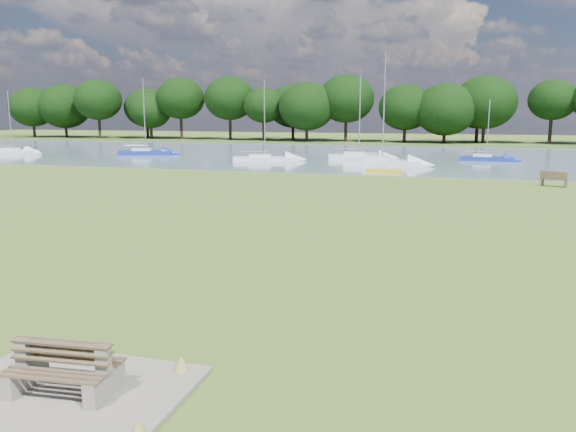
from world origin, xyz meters
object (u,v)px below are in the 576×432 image
(bench_pair, at_px, (64,369))
(sailboat_7, at_px, (264,157))
(sailboat_0, at_px, (358,155))
(riverbank_bench, at_px, (554,179))
(kayak, at_px, (384,171))
(sailboat_5, at_px, (381,160))
(sailboat_6, at_px, (145,151))
(sailboat_3, at_px, (12,150))
(sailboat_2, at_px, (486,157))

(bench_pair, xyz_separation_m, sailboat_7, (-11.65, 45.61, -0.05))
(sailboat_7, bearing_deg, sailboat_0, 8.04)
(bench_pair, relative_size, sailboat_0, 0.23)
(bench_pair, bearing_deg, riverbank_bench, 63.20)
(sailboat_0, distance_m, sailboat_7, 9.78)
(bench_pair, xyz_separation_m, kayak, (1.18, 38.00, -0.31))
(kayak, relative_size, sailboat_7, 0.36)
(riverbank_bench, height_order, sailboat_0, sailboat_0)
(sailboat_5, bearing_deg, sailboat_7, 167.72)
(bench_pair, xyz_separation_m, riverbank_bench, (12.98, 32.94, 0.02))
(sailboat_0, bearing_deg, sailboat_6, 166.90)
(sailboat_6, bearing_deg, sailboat_3, 172.51)
(kayak, distance_m, sailboat_6, 30.76)
(riverbank_bench, height_order, sailboat_5, sailboat_5)
(bench_pair, height_order, sailboat_6, sailboat_6)
(bench_pair, distance_m, sailboat_5, 43.88)
(sailboat_2, distance_m, sailboat_6, 37.09)
(riverbank_bench, bearing_deg, bench_pair, -89.48)
(sailboat_6, height_order, sailboat_7, sailboat_6)
(sailboat_2, distance_m, sailboat_5, 12.61)
(sailboat_0, relative_size, sailboat_6, 0.99)
(riverbank_bench, height_order, sailboat_2, sailboat_2)
(sailboat_6, bearing_deg, sailboat_7, -31.51)
(sailboat_3, bearing_deg, kayak, -16.93)
(sailboat_6, bearing_deg, bench_pair, -78.41)
(kayak, height_order, sailboat_5, sailboat_5)
(bench_pair, xyz_separation_m, sailboat_3, (-43.32, 46.83, -0.04))
(sailboat_3, xyz_separation_m, sailboat_6, (16.00, 2.76, 0.06))
(sailboat_6, bearing_deg, kayak, -39.40)
(bench_pair, xyz_separation_m, sailboat_5, (0.23, 43.88, 0.05))
(sailboat_0, relative_size, sailboat_7, 1.07)
(kayak, bearing_deg, sailboat_3, 171.92)
(riverbank_bench, relative_size, sailboat_0, 0.21)
(sailboat_5, xyz_separation_m, sailboat_6, (-27.55, 5.71, -0.03))
(riverbank_bench, xyz_separation_m, sailboat_7, (-24.63, 12.67, -0.06))
(kayak, bearing_deg, sailboat_5, 102.27)
(kayak, distance_m, sailboat_7, 14.92)
(riverbank_bench, distance_m, sailboat_2, 19.56)
(kayak, relative_size, sailboat_2, 0.47)
(sailboat_2, height_order, sailboat_3, sailboat_3)
(bench_pair, bearing_deg, sailboat_3, 127.47)
(kayak, bearing_deg, sailboat_6, 161.01)
(kayak, xyz_separation_m, sailboat_7, (-12.83, 7.61, 0.27))
(kayak, height_order, sailboat_2, sailboat_2)
(sailboat_7, bearing_deg, sailboat_3, 159.36)
(sailboat_5, distance_m, sailboat_7, 12.01)
(sailboat_0, distance_m, sailboat_5, 6.85)
(bench_pair, distance_m, sailboat_3, 63.80)
(sailboat_3, bearing_deg, sailboat_0, -1.26)
(sailboat_5, bearing_deg, sailboat_3, 172.16)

